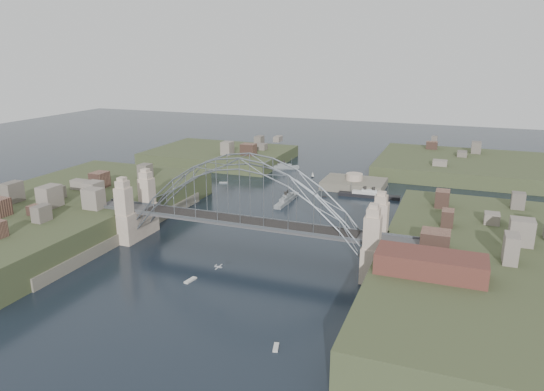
{
  "coord_description": "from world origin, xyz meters",
  "views": [
    {
      "loc": [
        47.2,
        -104.63,
        48.22
      ],
      "look_at": [
        0.0,
        18.0,
        10.0
      ],
      "focal_mm": 33.0,
      "sensor_mm": 36.0,
      "label": 1
    }
  ],
  "objects": [
    {
      "name": "headland_ne",
      "position": [
        50.0,
        110.0,
        0.75
      ],
      "size": [
        70.0,
        55.0,
        9.5
      ],
      "primitive_type": "cube",
      "color": "#384124",
      "rests_on": "ground"
    },
    {
      "name": "small_boat_f",
      "position": [
        5.18,
        54.59,
        0.15
      ],
      "size": [
        1.53,
        0.56,
        0.45
      ],
      "color": "silver",
      "rests_on": "ground"
    },
    {
      "name": "aeroplane",
      "position": [
        2.77,
        -20.2,
        5.37
      ],
      "size": [
        1.51,
        2.85,
        0.41
      ],
      "color": "silver"
    },
    {
      "name": "wharf_shed",
      "position": [
        44.0,
        -14.0,
        10.0
      ],
      "size": [
        20.0,
        8.0,
        4.0
      ],
      "primitive_type": "cube",
      "color": "#592D26",
      "rests_on": "shore_east"
    },
    {
      "name": "naval_cruiser_near",
      "position": [
        -5.01,
        44.56,
        0.81
      ],
      "size": [
        2.62,
        17.41,
        5.21
      ],
      "color": "gray",
      "rests_on": "ground"
    },
    {
      "name": "shore_east",
      "position": [
        57.32,
        0.0,
        1.97
      ],
      "size": [
        50.5,
        90.0,
        12.0
      ],
      "color": "#384124",
      "rests_on": "ground"
    },
    {
      "name": "fort_island",
      "position": [
        12.0,
        70.0,
        -0.34
      ],
      "size": [
        22.0,
        16.0,
        9.4
      ],
      "color": "#605B4D",
      "rests_on": "ground"
    },
    {
      "name": "headland_nw",
      "position": [
        -55.0,
        95.0,
        0.5
      ],
      "size": [
        60.0,
        45.0,
        9.0
      ],
      "primitive_type": "cube",
      "color": "#384124",
      "rests_on": "ground"
    },
    {
      "name": "finger_pier",
      "position": [
        39.0,
        -28.0,
        0.7
      ],
      "size": [
        4.0,
        22.0,
        1.4
      ],
      "primitive_type": "cube",
      "color": "#464648",
      "rests_on": "ground"
    },
    {
      "name": "small_boat_e",
      "position": [
        -35.58,
        59.29,
        0.15
      ],
      "size": [
        3.35,
        2.19,
        0.45
      ],
      "color": "silver",
      "rests_on": "ground"
    },
    {
      "name": "small_boat_i",
      "position": [
        28.36,
        15.02,
        0.15
      ],
      "size": [
        2.77,
        1.85,
        0.45
      ],
      "color": "silver",
      "rests_on": "ground"
    },
    {
      "name": "small_boat_c",
      "position": [
        -4.98,
        -18.51,
        0.15
      ],
      "size": [
        1.57,
        3.39,
        0.45
      ],
      "color": "silver",
      "rests_on": "ground"
    },
    {
      "name": "shore_west",
      "position": [
        -57.32,
        0.0,
        1.97
      ],
      "size": [
        50.5,
        90.0,
        12.0
      ],
      "color": "#384124",
      "rests_on": "ground"
    },
    {
      "name": "small_boat_g",
      "position": [
        21.4,
        -35.75,
        0.15
      ],
      "size": [
        1.42,
        2.64,
        0.45
      ],
      "color": "silver",
      "rests_on": "ground"
    },
    {
      "name": "small_boat_d",
      "position": [
        26.01,
        40.06,
        0.29
      ],
      "size": [
        1.46,
        2.3,
        1.43
      ],
      "color": "silver",
      "rests_on": "ground"
    },
    {
      "name": "ground",
      "position": [
        0.0,
        0.0,
        0.0
      ],
      "size": [
        500.0,
        500.0,
        0.0
      ],
      "primitive_type": "plane",
      "color": "black",
      "rests_on": "ground"
    },
    {
      "name": "small_boat_h",
      "position": [
        -6.65,
        80.11,
        0.99
      ],
      "size": [
        1.03,
        1.78,
        2.38
      ],
      "color": "silver",
      "rests_on": "ground"
    },
    {
      "name": "naval_cruiser_far",
      "position": [
        -22.62,
        88.05,
        0.8
      ],
      "size": [
        12.81,
        11.67,
        5.14
      ],
      "color": "gray",
      "rests_on": "ground"
    },
    {
      "name": "small_boat_a",
      "position": [
        -19.39,
        18.57,
        0.15
      ],
      "size": [
        2.3,
        1.27,
        0.45
      ],
      "color": "silver",
      "rests_on": "ground"
    },
    {
      "name": "ocean_liner",
      "position": [
        19.35,
        59.9,
        0.79
      ],
      "size": [
        20.8,
        3.87,
        5.08
      ],
      "color": "black",
      "rests_on": "ground"
    },
    {
      "name": "small_boat_b",
      "position": [
        8.47,
        24.26,
        0.3
      ],
      "size": [
        1.46,
        1.69,
        1.43
      ],
      "color": "silver",
      "rests_on": "ground"
    },
    {
      "name": "bridge",
      "position": [
        0.0,
        0.0,
        12.32
      ],
      "size": [
        84.0,
        13.8,
        24.6
      ],
      "color": "#464648",
      "rests_on": "ground"
    }
  ]
}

